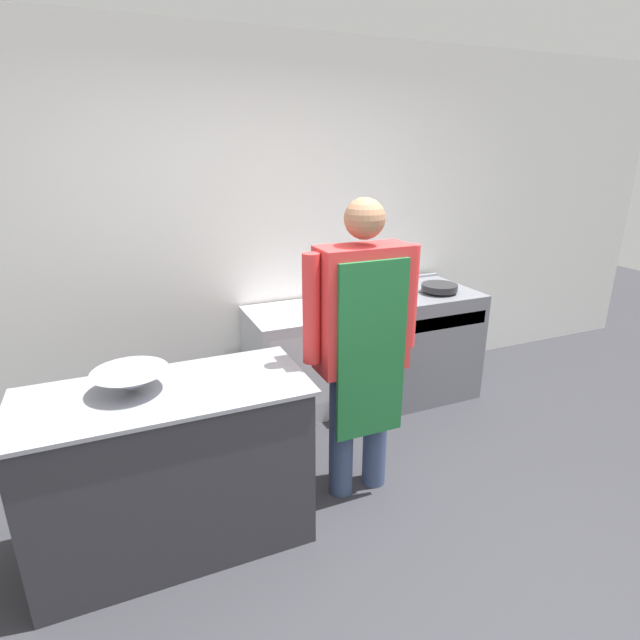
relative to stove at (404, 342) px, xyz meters
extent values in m
plane|color=#2D2D33|center=(-1.06, -1.73, -0.43)|extent=(14.00, 14.00, 0.00)
cube|color=white|center=(-1.06, 0.44, 0.92)|extent=(8.00, 0.05, 2.70)
cube|color=#2D2D33|center=(-1.97, -1.00, -0.01)|extent=(1.29, 0.58, 0.85)
cube|color=gray|center=(-1.97, -1.00, 0.42)|extent=(1.34, 0.60, 0.02)
cube|color=slate|center=(0.00, 0.00, 0.00)|extent=(1.04, 0.73, 0.86)
cube|color=gray|center=(0.00, -0.35, 0.27)|extent=(0.95, 0.03, 0.10)
cube|color=gray|center=(0.00, 0.35, 0.44)|extent=(1.04, 0.03, 0.02)
cube|color=silver|center=(-0.90, 0.09, -0.04)|extent=(0.71, 0.61, 0.78)
cube|color=silver|center=(-0.90, -0.20, 0.00)|extent=(0.60, 0.02, 0.55)
cylinder|color=#38476B|center=(-1.03, -0.97, -0.04)|extent=(0.14, 0.14, 0.78)
cylinder|color=#38476B|center=(-0.81, -0.97, -0.04)|extent=(0.14, 0.14, 0.78)
cube|color=red|center=(-0.92, -0.97, 0.69)|extent=(0.49, 0.22, 0.68)
cube|color=#1E6633|center=(-0.92, -1.09, 0.49)|extent=(0.39, 0.02, 0.98)
cylinder|color=red|center=(-1.21, -0.97, 0.72)|extent=(0.09, 0.09, 0.58)
cylinder|color=red|center=(-0.63, -0.97, 0.72)|extent=(0.09, 0.09, 0.58)
sphere|color=#9E7051|center=(-0.92, -0.97, 1.16)|extent=(0.21, 0.21, 0.21)
cone|color=gray|center=(-2.10, -0.95, 0.49)|extent=(0.35, 0.35, 0.10)
cylinder|color=gray|center=(-0.23, 0.13, 0.53)|extent=(0.33, 0.33, 0.17)
ellipsoid|color=gray|center=(-0.23, 0.13, 0.64)|extent=(0.32, 0.32, 0.06)
cylinder|color=#262628|center=(0.21, -0.13, 0.47)|extent=(0.28, 0.28, 0.05)
camera|label=1|loc=(-2.11, -3.20, 1.50)|focal=28.00mm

